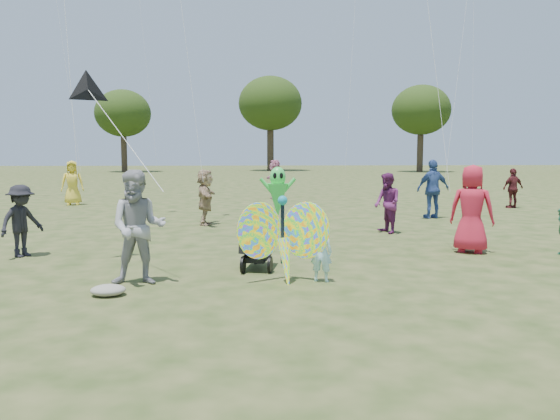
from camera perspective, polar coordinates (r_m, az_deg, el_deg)
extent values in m
plane|color=#51592B|center=(8.57, 1.98, -8.39)|extent=(160.00, 160.00, 0.00)
imported|color=#B3EFFD|center=(9.06, 4.31, -4.38)|extent=(0.42, 0.34, 1.00)
imported|color=#99989D|center=(9.07, -14.59, -1.78)|extent=(0.93, 0.74, 1.86)
ellipsoid|color=gray|center=(8.64, -17.53, -7.99)|extent=(0.52, 0.43, 0.17)
imported|color=red|center=(12.28, 19.40, 0.11)|extent=(1.09, 0.97, 1.88)
imported|color=black|center=(12.33, -25.41, -1.04)|extent=(0.97, 1.10, 1.48)
imported|color=#365396|center=(18.31, 15.69, 2.12)|extent=(1.18, 0.67, 1.90)
imported|color=tan|center=(16.18, -7.81, 1.34)|extent=(0.49, 1.52, 1.64)
imported|color=#66225B|center=(14.64, 11.14, 0.71)|extent=(0.78, 0.91, 1.60)
imported|color=yellow|center=(23.67, -20.87, 2.67)|extent=(0.98, 0.75, 1.80)
imported|color=#541C20|center=(22.72, 23.16, 2.11)|extent=(0.96, 0.60, 1.53)
imported|color=#C06E8C|center=(25.47, -0.54, 3.28)|extent=(0.87, 1.74, 1.80)
cube|color=black|center=(10.00, -2.51, -3.08)|extent=(0.64, 0.94, 0.71)
cube|color=black|center=(10.06, -2.50, -4.94)|extent=(0.56, 0.76, 0.10)
ellipsoid|color=black|center=(10.20, -2.55, -1.03)|extent=(0.51, 0.45, 0.33)
cylinder|color=black|center=(9.73, -3.88, -5.74)|extent=(0.12, 0.30, 0.30)
cylinder|color=black|center=(9.74, -1.04, -5.72)|extent=(0.12, 0.30, 0.30)
cylinder|color=black|center=(10.52, -2.55, -5.06)|extent=(0.10, 0.23, 0.22)
cylinder|color=black|center=(9.47, -2.47, -0.97)|extent=(0.44, 0.13, 0.03)
cube|color=#A47F4F|center=(9.90, -2.52, -0.78)|extent=(0.39, 0.35, 0.26)
ellipsoid|color=#F1264E|center=(8.95, -2.16, -2.20)|extent=(0.98, 0.71, 1.24)
ellipsoid|color=#F1264E|center=(9.00, 2.69, -2.16)|extent=(0.98, 0.71, 1.24)
cylinder|color=black|center=(8.99, 0.26, -2.48)|extent=(0.06, 0.06, 1.00)
cone|color=#F1264E|center=(8.92, 0.66, -5.84)|extent=(0.36, 0.49, 0.93)
sphere|color=teal|center=(8.90, 0.27, 1.00)|extent=(0.16, 0.16, 0.16)
cone|color=black|center=(11.26, -19.44, 11.79)|extent=(0.89, 0.62, 0.81)
cylinder|color=silver|center=(10.10, -16.12, 7.39)|extent=(1.68, 1.88, 1.84)
cone|color=#35E250|center=(15.17, -0.24, 1.00)|extent=(0.56, 0.56, 0.95)
ellipsoid|color=#35E250|center=(15.12, -0.24, 3.46)|extent=(0.44, 0.39, 0.57)
ellipsoid|color=black|center=(14.93, -0.55, 3.61)|extent=(0.10, 0.05, 0.17)
ellipsoid|color=black|center=(14.95, 0.15, 3.62)|extent=(0.10, 0.05, 0.17)
cylinder|color=#35E250|center=(15.12, -1.38, 2.50)|extent=(0.43, 0.10, 0.49)
cylinder|color=#35E250|center=(15.16, 0.89, 2.51)|extent=(0.43, 0.10, 0.49)
cylinder|color=silver|center=(15.05, 0.95, -1.34)|extent=(0.61, 0.41, 0.41)
cylinder|color=silver|center=(16.57, -9.84, 17.11)|extent=(1.04, 1.83, 8.08)
cylinder|color=#3A2D21|center=(61.69, -15.97, 5.60)|extent=(0.63, 0.63, 3.78)
ellipsoid|color=#2B4214|center=(61.83, -16.09, 9.69)|extent=(5.94, 5.94, 5.05)
cylinder|color=#3A2D21|center=(63.32, -1.01, 6.22)|extent=(0.77, 0.77, 4.62)
ellipsoid|color=#2B4214|center=(63.56, -1.02, 11.09)|extent=(7.26, 7.26, 6.17)
cylinder|color=#3A2D21|center=(61.22, 14.42, 5.74)|extent=(0.66, 0.67, 3.99)
ellipsoid|color=#2B4214|center=(61.38, 14.54, 10.09)|extent=(6.27, 6.27, 5.33)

